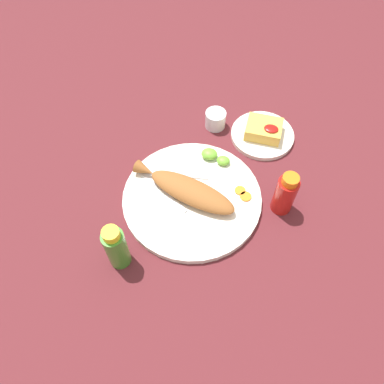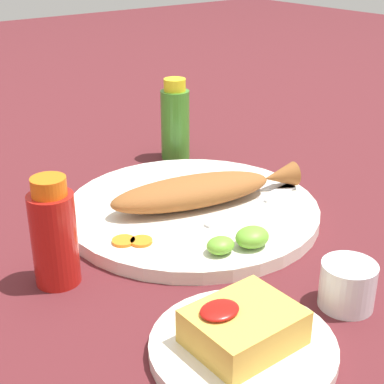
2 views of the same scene
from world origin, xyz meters
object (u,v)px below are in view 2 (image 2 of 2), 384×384
(main_plate, at_px, (192,211))
(hot_sauce_bottle_green, at_px, (175,121))
(fork_far, at_px, (258,202))
(salt_cup, at_px, (350,286))
(fork_near, at_px, (243,189))
(side_plate_fries, at_px, (243,348))
(fried_fish, at_px, (200,190))
(hot_sauce_bottle_red, at_px, (54,235))

(main_plate, height_order, hot_sauce_bottle_green, hot_sauce_bottle_green)
(main_plate, bearing_deg, fork_far, 145.66)
(salt_cup, bearing_deg, hot_sauce_bottle_green, -103.69)
(fork_far, height_order, salt_cup, salt_cup)
(fork_near, xyz_separation_m, salt_cup, (0.09, 0.27, 0.00))
(side_plate_fries, bearing_deg, salt_cup, 176.48)
(side_plate_fries, bearing_deg, hot_sauce_bottle_green, -119.45)
(fried_fish, height_order, hot_sauce_bottle_green, hot_sauce_bottle_green)
(fork_near, bearing_deg, fork_far, -76.47)
(main_plate, relative_size, fork_near, 2.17)
(fork_far, height_order, side_plate_fries, fork_far)
(fork_near, bearing_deg, side_plate_fries, -101.18)
(main_plate, xyz_separation_m, fried_fish, (-0.01, 0.00, 0.03))
(fork_near, relative_size, fork_far, 0.89)
(hot_sauce_bottle_red, distance_m, side_plate_fries, 0.25)
(fried_fish, xyz_separation_m, salt_cup, (0.01, 0.27, -0.02))
(fork_far, relative_size, side_plate_fries, 1.02)
(fork_far, height_order, hot_sauce_bottle_green, hot_sauce_bottle_green)
(hot_sauce_bottle_green, bearing_deg, main_plate, 59.30)
(fork_far, bearing_deg, hot_sauce_bottle_red, 170.25)
(fork_near, relative_size, hot_sauce_bottle_green, 1.16)
(salt_cup, relative_size, side_plate_fries, 0.33)
(fried_fish, xyz_separation_m, side_plate_fries, (0.16, 0.26, -0.03))
(main_plate, height_order, fried_fish, fried_fish)
(fried_fish, bearing_deg, hot_sauce_bottle_red, 22.65)
(salt_cup, bearing_deg, fork_far, -108.28)
(fried_fish, bearing_deg, hot_sauce_bottle_green, -103.14)
(fork_far, relative_size, salt_cup, 3.06)
(hot_sauce_bottle_red, bearing_deg, hot_sauce_bottle_green, -145.24)
(fried_fish, relative_size, fork_near, 1.76)
(hot_sauce_bottle_red, height_order, salt_cup, hot_sauce_bottle_red)
(fork_near, height_order, hot_sauce_bottle_red, hot_sauce_bottle_red)
(fried_fish, distance_m, salt_cup, 0.27)
(hot_sauce_bottle_red, bearing_deg, fork_near, -174.32)
(fork_near, bearing_deg, hot_sauce_bottle_red, -143.15)
(hot_sauce_bottle_green, xyz_separation_m, salt_cup, (0.12, 0.48, -0.04))
(fried_fish, bearing_deg, fork_near, -167.06)
(hot_sauce_bottle_red, xyz_separation_m, salt_cup, (-0.23, 0.24, -0.04))
(main_plate, bearing_deg, fork_near, 176.62)
(main_plate, xyz_separation_m, hot_sauce_bottle_red, (0.23, 0.04, 0.05))
(fried_fish, relative_size, hot_sauce_bottle_red, 2.22)
(fork_near, height_order, hot_sauce_bottle_green, hot_sauce_bottle_green)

